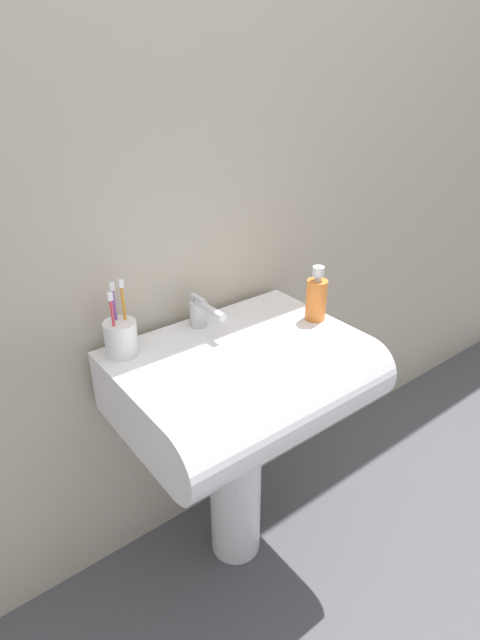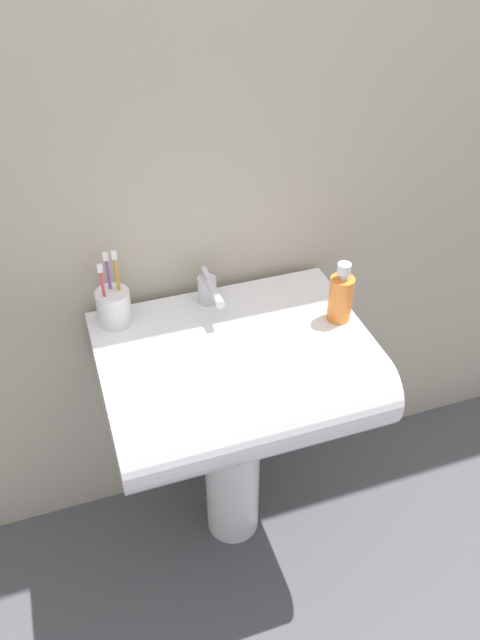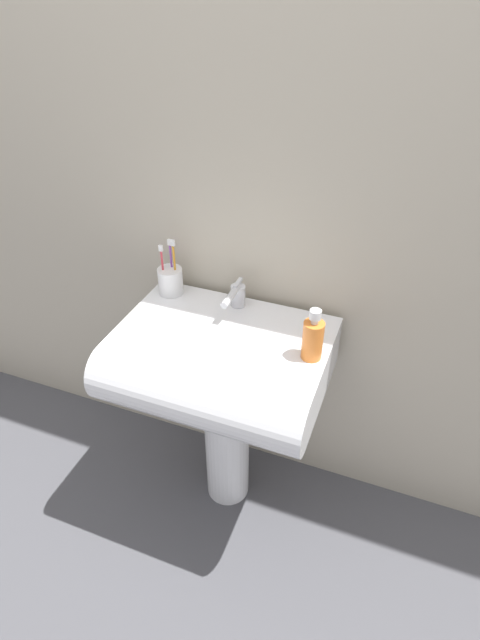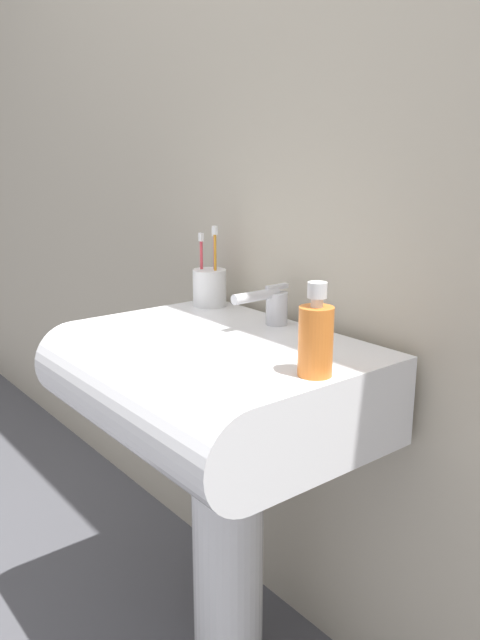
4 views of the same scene
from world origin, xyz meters
TOP-DOWN VIEW (x-y plane):
  - wall_back at (0.00, 0.24)m, footprint 5.00×0.05m
  - sink_pedestal at (0.00, 0.00)m, footprint 0.16×0.16m
  - sink_basin at (0.00, -0.06)m, footprint 0.63×0.48m
  - faucet at (-0.01, 0.13)m, footprint 0.05×0.14m
  - toothbrush_cup at (-0.25, 0.14)m, footprint 0.08×0.08m
  - soap_bottle at (0.27, -0.02)m, footprint 0.06×0.06m

SIDE VIEW (x-z plane):
  - sink_pedestal at x=0.00m, z-range 0.00..0.59m
  - sink_basin at x=0.00m, z-range 0.59..0.76m
  - faucet at x=-0.01m, z-range 0.76..0.85m
  - toothbrush_cup at x=-0.25m, z-range 0.71..0.90m
  - soap_bottle at x=0.27m, z-range 0.74..0.90m
  - wall_back at x=0.00m, z-range 0.00..2.40m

